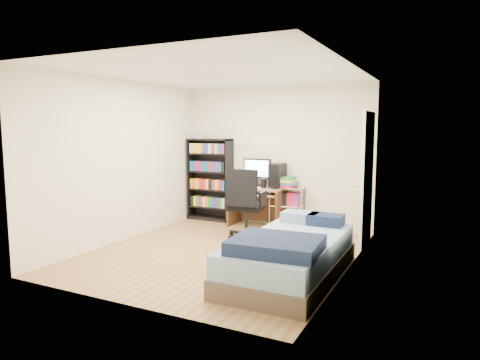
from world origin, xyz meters
The scene contains 7 objects.
room centered at (0.00, 0.00, 1.25)m, with size 3.58×4.08×2.58m.
media_shelf centered at (-1.27, 1.84, 0.80)m, with size 0.87×0.29×1.62m.
computer_desk centered at (-0.12, 1.74, 0.65)m, with size 0.96×0.56×1.21m.
office_chair centered at (-0.05, 0.86, 0.36)m, with size 0.75×0.75×1.13m.
wire_cart centered at (0.33, 1.77, 0.60)m, with size 0.61×0.46×0.92m.
bed centered at (1.19, -0.53, 0.27)m, with size 1.08×2.16×0.62m.
door centered at (1.72, 1.35, 1.00)m, with size 0.12×0.80×2.00m.
Camera 1 is at (2.84, -5.17, 1.76)m, focal length 32.00 mm.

